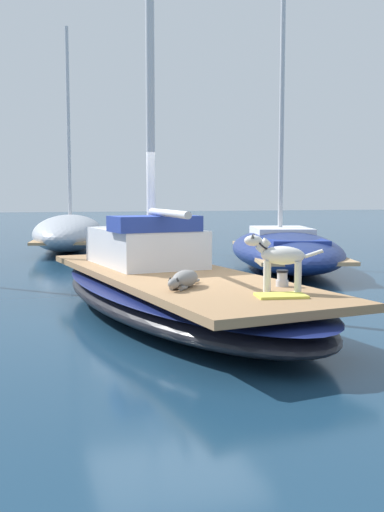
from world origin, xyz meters
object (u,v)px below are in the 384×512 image
deck_towel (281,296)px  moored_boat_far_astern (69,231)px  dog_white (279,257)px  moored_boat_starboard_side (284,248)px  sailboat_main (173,294)px  deck_winch (282,279)px  dog_grey (184,279)px

deck_towel → moored_boat_far_astern: bearing=94.9°
dog_white → moored_boat_starboard_side: (3.31, 6.95, -0.56)m
sailboat_main → moored_boat_far_astern: (-0.57, 11.93, 0.27)m
dog_white → deck_towel: 0.51m
deck_winch → deck_towel: size_ratio=0.38×
deck_towel → moored_boat_starboard_side: size_ratio=0.07×
dog_grey → dog_white: dog_white is taller
sailboat_main → dog_white: (0.75, -2.12, 0.75)m
dog_white → deck_winch: bearing=60.2°
sailboat_main → moored_boat_starboard_side: moored_boat_starboard_side is taller
sailboat_main → moored_boat_far_astern: bearing=92.8°
dog_grey → deck_winch: 1.25m
deck_towel → moored_boat_starboard_side: 8.01m
dog_grey → moored_boat_far_astern: bearing=91.4°
deck_winch → moored_boat_starboard_side: bearing=64.8°
dog_white → deck_towel: (-0.10, -0.29, -0.41)m
dog_white → moored_boat_far_astern: 14.12m
deck_towel → dog_grey: bearing=132.5°
deck_towel → moored_boat_starboard_side: moored_boat_starboard_side is taller
sailboat_main → deck_winch: bearing=-59.5°
sailboat_main → deck_towel: (0.65, -2.41, 0.34)m
sailboat_main → moored_boat_starboard_side: 6.31m
sailboat_main → dog_white: bearing=-70.6°
dog_grey → deck_winch: dog_grey is taller
dog_white → deck_towel: bearing=-108.8°
dog_grey → deck_winch: (1.23, -0.24, -0.01)m
sailboat_main → dog_grey: dog_grey is taller
sailboat_main → dog_grey: size_ratio=9.34×
moored_boat_starboard_side → moored_boat_far_astern: moored_boat_starboard_side is taller
dog_grey → dog_white: 1.23m
dog_white → moored_boat_starboard_side: 7.72m
deck_winch → moored_boat_starboard_side: 7.20m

